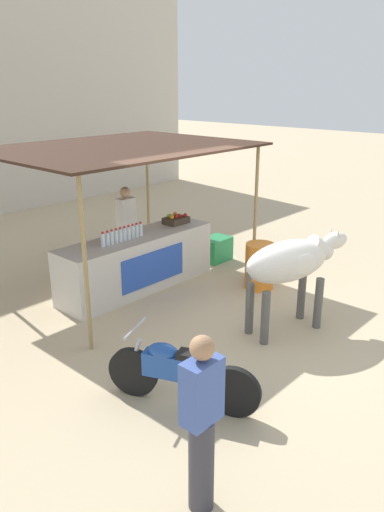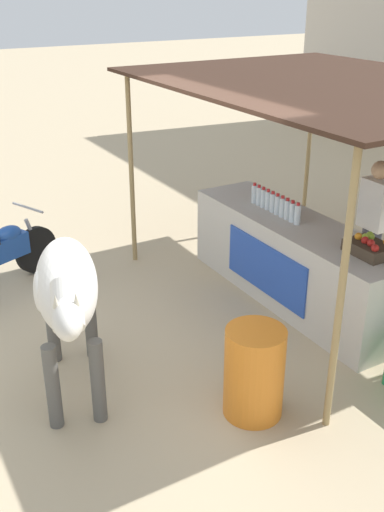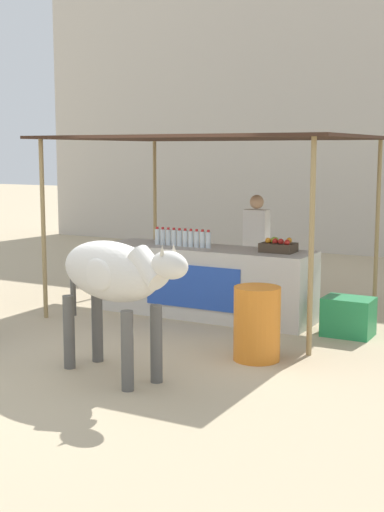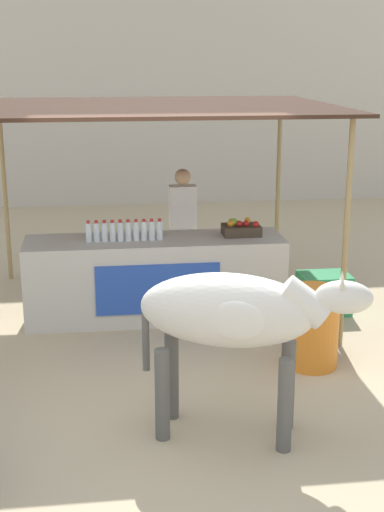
# 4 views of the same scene
# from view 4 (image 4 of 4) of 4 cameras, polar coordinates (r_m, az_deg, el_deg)

# --- Properties ---
(ground_plane) EXTENTS (60.00, 60.00, 0.00)m
(ground_plane) POSITION_cam_4_polar(r_m,az_deg,el_deg) (6.56, -1.36, -11.61)
(ground_plane) COLOR tan
(building_wall_far) EXTENTS (16.00, 0.50, 6.34)m
(building_wall_far) POSITION_cam_4_polar(r_m,az_deg,el_deg) (14.91, -5.27, 16.36)
(building_wall_far) COLOR beige
(building_wall_far) RESTS_ON ground
(stall_counter) EXTENTS (3.00, 0.82, 0.96)m
(stall_counter) POSITION_cam_4_polar(r_m,az_deg,el_deg) (8.40, -2.95, -1.79)
(stall_counter) COLOR beige
(stall_counter) RESTS_ON ground
(stall_awning) EXTENTS (4.20, 3.20, 2.46)m
(stall_awning) POSITION_cam_4_polar(r_m,az_deg,el_deg) (8.34, -3.31, 11.33)
(stall_awning) COLOR #382319
(stall_awning) RESTS_ON ground
(water_bottle_row) EXTENTS (0.88, 0.07, 0.25)m
(water_bottle_row) POSITION_cam_4_polar(r_m,az_deg,el_deg) (8.18, -5.43, 2.00)
(water_bottle_row) COLOR silver
(water_bottle_row) RESTS_ON stall_counter
(fruit_crate) EXTENTS (0.44, 0.32, 0.18)m
(fruit_crate) POSITION_cam_4_polar(r_m,az_deg,el_deg) (8.44, 3.95, 2.19)
(fruit_crate) COLOR #3F3326
(fruit_crate) RESTS_ON stall_counter
(vendor_behind_counter) EXTENTS (0.34, 0.22, 1.65)m
(vendor_behind_counter) POSITION_cam_4_polar(r_m,az_deg,el_deg) (9.06, -0.74, 1.97)
(vendor_behind_counter) COLOR #383842
(vendor_behind_counter) RESTS_ON ground
(cooler_box) EXTENTS (0.60, 0.44, 0.48)m
(cooler_box) POSITION_cam_4_polar(r_m,az_deg,el_deg) (8.77, 10.49, -2.93)
(cooler_box) COLOR #268C4C
(cooler_box) RESTS_ON ground
(water_barrel) EXTENTS (0.51, 0.51, 0.81)m
(water_barrel) POSITION_cam_4_polar(r_m,az_deg,el_deg) (7.21, 9.64, -5.65)
(water_barrel) COLOR orange
(water_barrel) RESTS_ON ground
(cow) EXTENTS (1.84, 0.92, 1.44)m
(cow) POSITION_cam_4_polar(r_m,az_deg,el_deg) (5.64, 3.47, -4.84)
(cow) COLOR silver
(cow) RESTS_ON ground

